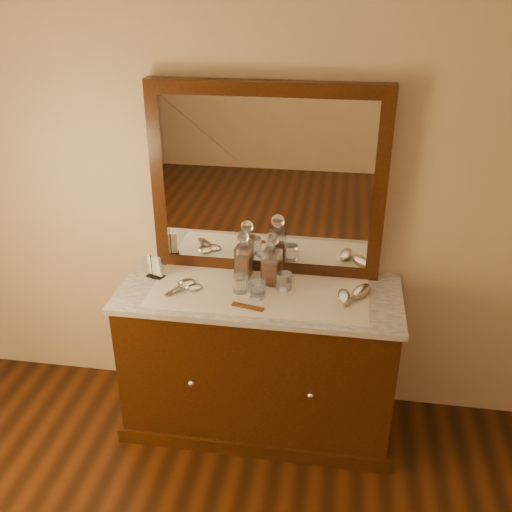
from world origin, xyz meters
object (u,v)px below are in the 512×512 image
Objects in this scene: hand_mirror_outer at (184,284)px; dresser_cabinet at (259,361)px; brush_near at (344,298)px; mirror_frame at (267,182)px; decanter_left at (243,259)px; decanter_right at (272,264)px; napkin_rack at (155,267)px; pin_dish at (253,288)px; comb at (248,307)px; hand_mirror_inner at (191,288)px; brush_far at (361,291)px.

dresser_cabinet is at bearing 2.09° from hand_mirror_outer.
brush_near reaches higher than dresser_cabinet.
mirror_frame reaches higher than decanter_left.
dresser_cabinet is 9.51× the size of brush_near.
mirror_frame reaches higher than decanter_right.
pin_dish is at bearing -6.20° from napkin_rack.
napkin_rack is (-0.54, 0.24, 0.05)m from comb.
decanter_right reaches higher than hand_mirror_inner.
decanter_right is 1.81× the size of brush_far.
mirror_frame reaches higher than brush_near.
dresser_cabinet is at bearing 92.44° from comb.
mirror_frame is 0.54m from pin_dish.
pin_dish is at bearing 174.57° from brush_near.
pin_dish is 0.18m from comb.
mirror_frame reaches higher than dresser_cabinet.
brush_far reaches higher than hand_mirror_outer.
decanter_left is 0.63m from brush_far.
decanter_left reaches higher than brush_far.
napkin_rack is at bearing 168.40° from comb.
brush_near is 0.87× the size of hand_mirror_inner.
hand_mirror_outer is (0.18, -0.08, -0.04)m from napkin_rack.
hand_mirror_inner is (-0.24, -0.19, -0.09)m from decanter_left.
dresser_cabinet is 0.63m from brush_near.
pin_dish is 0.59× the size of napkin_rack.
brush_near is 0.92× the size of brush_far.
mirror_frame is 7.43× the size of comb.
decanter_left is 0.92× the size of decanter_right.
brush_far is at bearing 3.09° from pin_dish.
mirror_frame is 0.64m from comb.
mirror_frame reaches higher than napkin_rack.
decanter_right reaches higher than comb.
pin_dish reaches higher than comb.
comb is 0.29m from decanter_right.
napkin_rack is 0.54× the size of decanter_left.
decanter_right is at bearing 1.95° from napkin_rack.
decanter_right is at bearing 161.93° from brush_near.
decanter_right is at bearing 173.88° from brush_far.
mirror_frame is at bearing 146.77° from brush_near.
brush_far is at bearing 41.30° from brush_near.
dresser_cabinet is 8.25× the size of hand_mirror_inner.
hand_mirror_inner is at bearing -161.39° from decanter_right.
dresser_cabinet is at bearing -175.72° from brush_far.
pin_dish is 0.46m from brush_near.
hand_mirror_outer is (-0.39, -0.01, 0.45)m from dresser_cabinet.
hand_mirror_outer reaches higher than hand_mirror_inner.
pin_dish is 0.18m from decanter_left.
brush_far reaches higher than pin_dish.
brush_near reaches higher than hand_mirror_outer.
comb is at bearing -88.03° from pin_dish.
decanter_left is at bearing 118.21° from pin_dish.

